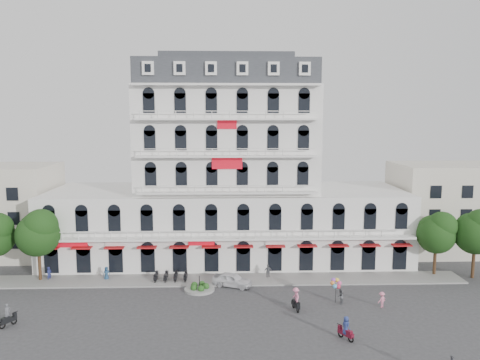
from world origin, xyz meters
name	(u,v)px	position (x,y,z in m)	size (l,w,h in m)	color
ground	(228,314)	(0.00, 0.00, 0.00)	(120.00, 120.00, 0.00)	#38383A
sidewalk	(228,280)	(0.00, 9.00, 0.08)	(53.00, 4.00, 0.16)	gray
main_building	(227,182)	(0.00, 18.00, 9.96)	(45.00, 15.00, 25.80)	silver
flank_building_west	(0,210)	(-30.00, 20.00, 6.00)	(14.00, 10.00, 12.00)	beige
flank_building_east	(447,208)	(30.00, 20.00, 6.00)	(14.00, 10.00, 12.00)	beige
traffic_island	(199,288)	(-3.00, 6.00, 0.26)	(3.20, 3.20, 1.60)	gray
parked_scooter_row	(171,282)	(-6.35, 8.80, 0.00)	(4.40, 1.80, 1.10)	black
tree_west_inner	(38,231)	(-20.95, 9.48, 5.68)	(4.76, 4.76, 8.25)	#382314
tree_east_inner	(437,231)	(24.05, 9.98, 5.21)	(4.40, 4.37, 7.57)	#382314
tree_east_outer	(476,230)	(28.05, 8.98, 5.55)	(4.65, 4.65, 8.05)	#382314
parked_car	(232,280)	(0.50, 7.11, 0.74)	(1.75, 4.34, 1.48)	silver
rider_west	(8,316)	(-19.30, -2.09, 0.92)	(1.10, 1.50, 2.09)	black
rider_east	(346,328)	(9.65, -5.49, 0.98)	(1.12, 1.49, 2.02)	maroon
rider_center	(296,298)	(6.42, 0.54, 1.19)	(0.89, 1.69, 2.25)	black
pedestrian_left	(106,273)	(-13.63, 9.50, 0.78)	(0.76, 0.49, 1.55)	navy
pedestrian_mid	(268,271)	(4.61, 9.50, 0.81)	(0.96, 0.40, 1.63)	#525459
pedestrian_right	(382,300)	(14.82, 0.98, 0.77)	(0.99, 0.57, 1.54)	pink
pedestrian_far	(49,274)	(-20.00, 9.50, 0.81)	(0.59, 0.39, 1.62)	navy
balloon_vendor	(338,290)	(10.85, 2.10, 1.32)	(1.38, 1.27, 2.45)	#4E5055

